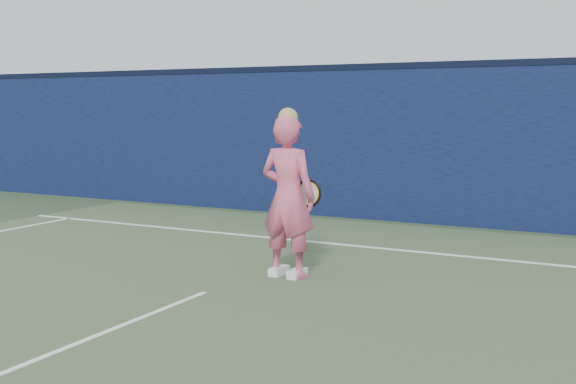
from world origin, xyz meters
The scene contains 6 objects.
ground centered at (0.00, 0.00, 0.00)m, with size 80.00×80.00×0.00m, color #34482C.
backstop_wall centered at (0.00, 6.50, 1.25)m, with size 24.00×0.40×2.50m, color #0C0D36.
wall_cap centered at (0.00, 6.50, 2.55)m, with size 24.00×0.42×0.10m, color black.
player centered at (0.41, 2.03, 0.91)m, with size 0.68×0.46×1.88m.
racket centered at (0.44, 2.43, 0.89)m, with size 0.61×0.20×0.34m.
court_lines centered at (0.00, -0.33, 0.01)m, with size 11.00×12.04×0.01m.
Camera 1 is at (4.08, -4.96, 1.89)m, focal length 45.00 mm.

